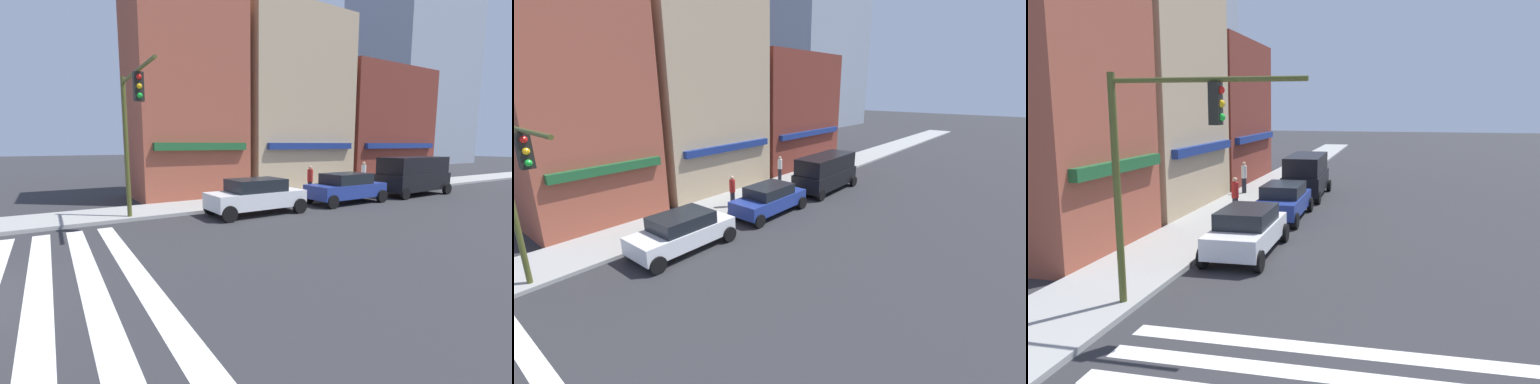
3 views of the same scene
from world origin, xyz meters
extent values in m
cube|color=#9E4C38|center=(9.47, 11.50, 6.21)|extent=(6.07, 5.00, 12.42)
cube|color=#1E592D|center=(9.47, 8.85, 3.00)|extent=(5.16, 0.30, 0.40)
cube|color=tan|center=(17.05, 11.50, 5.94)|extent=(7.97, 5.00, 11.89)
cube|color=navy|center=(17.05, 8.85, 3.00)|extent=(6.78, 0.30, 0.40)
cube|color=maroon|center=(26.06, 11.50, 4.59)|extent=(9.32, 5.00, 9.18)
cube|color=navy|center=(26.06, 8.85, 3.00)|extent=(7.92, 0.30, 0.40)
cylinder|color=#474C1E|center=(5.15, 4.07, 5.54)|extent=(0.12, 4.65, 0.12)
cube|color=black|center=(5.15, 3.84, 5.02)|extent=(0.32, 0.24, 0.95)
sphere|color=red|center=(5.15, 3.71, 5.31)|extent=(0.18, 0.18, 0.18)
sphere|color=#EAAD14|center=(5.15, 3.71, 5.01)|extent=(0.18, 0.18, 0.18)
sphere|color=green|center=(5.15, 3.71, 4.71)|extent=(0.18, 0.18, 0.18)
cube|color=white|center=(10.25, 4.70, 0.69)|extent=(4.42, 1.84, 0.70)
cube|color=black|center=(10.25, 4.70, 1.31)|extent=(2.43, 1.68, 0.55)
cylinder|color=black|center=(8.46, 5.60, 0.34)|extent=(0.68, 0.22, 0.68)
cylinder|color=black|center=(8.46, 3.80, 0.34)|extent=(0.68, 0.22, 0.68)
cylinder|color=black|center=(12.05, 5.60, 0.34)|extent=(0.68, 0.22, 0.68)
cylinder|color=black|center=(12.05, 3.80, 0.34)|extent=(0.68, 0.22, 0.68)
cube|color=navy|center=(15.86, 4.70, 0.69)|extent=(4.42, 1.85, 0.70)
cube|color=black|center=(15.86, 4.70, 1.31)|extent=(2.44, 1.68, 0.55)
cylinder|color=black|center=(14.07, 5.60, 0.34)|extent=(0.68, 0.22, 0.68)
cylinder|color=black|center=(14.07, 3.80, 0.34)|extent=(0.68, 0.22, 0.68)
cylinder|color=black|center=(17.65, 5.60, 0.34)|extent=(0.68, 0.22, 0.68)
cylinder|color=black|center=(17.65, 3.80, 0.34)|extent=(0.68, 0.22, 0.68)
cube|color=black|center=(21.61, 4.70, 0.84)|extent=(5.06, 2.14, 1.00)
cube|color=black|center=(21.61, 4.70, 1.84)|extent=(4.80, 1.98, 1.00)
cylinder|color=black|center=(19.51, 5.70, 0.34)|extent=(0.68, 0.22, 0.68)
cylinder|color=black|center=(19.51, 3.70, 0.34)|extent=(0.68, 0.22, 0.68)
cylinder|color=black|center=(23.70, 5.70, 0.34)|extent=(0.68, 0.22, 0.68)
cylinder|color=black|center=(23.70, 3.70, 0.34)|extent=(0.68, 0.22, 0.68)
cylinder|color=#23232D|center=(21.19, 8.20, 0.57)|extent=(0.26, 0.26, 0.85)
cylinder|color=silver|center=(21.19, 8.20, 1.35)|extent=(0.32, 0.32, 0.70)
sphere|color=tan|center=(21.19, 8.20, 1.81)|extent=(0.22, 0.22, 0.22)
cylinder|color=#23232D|center=(15.09, 6.72, 0.57)|extent=(0.26, 0.26, 0.85)
cylinder|color=red|center=(15.09, 6.72, 1.35)|extent=(0.32, 0.32, 0.70)
sphere|color=tan|center=(15.09, 6.72, 1.81)|extent=(0.22, 0.22, 0.22)
camera|label=1|loc=(2.38, -8.22, 3.12)|focal=24.00mm
camera|label=2|loc=(2.56, -6.52, 6.57)|focal=24.00mm
camera|label=3|loc=(-5.52, -0.12, 4.93)|focal=35.00mm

